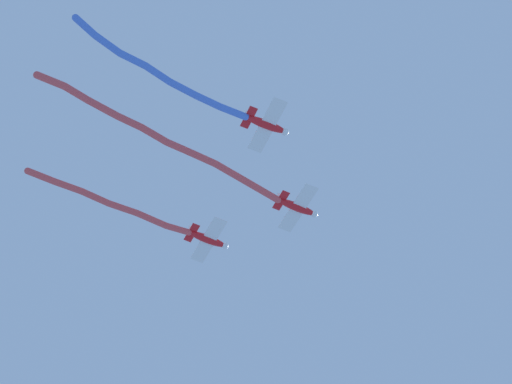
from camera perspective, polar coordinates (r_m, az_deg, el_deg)
airplane_lead at (r=82.72m, az=2.76°, el=-1.02°), size 4.78×5.37×1.47m
smoke_trail_lead at (r=78.90m, az=-6.10°, el=3.49°), size 17.96×18.55×1.48m
airplane_left_wing at (r=85.17m, az=-3.17°, el=-3.15°), size 4.79×5.35×1.47m
smoke_trail_left_wing at (r=82.26m, az=-9.56°, el=-0.75°), size 12.38×12.12×2.53m
airplane_right_wing at (r=77.80m, az=0.73°, el=4.47°), size 4.74×5.46×1.47m
smoke_trail_right_wing at (r=76.76m, az=-6.40°, el=7.83°), size 12.93×12.21×3.02m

